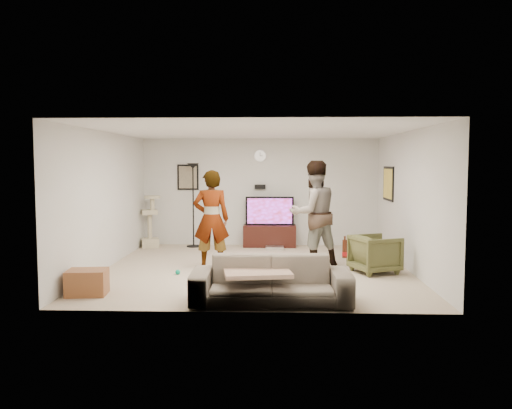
{
  "coord_description": "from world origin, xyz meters",
  "views": [
    {
      "loc": [
        0.34,
        -9.21,
        1.92
      ],
      "look_at": [
        -0.0,
        0.2,
        1.16
      ],
      "focal_mm": 35.82,
      "sensor_mm": 36.0,
      "label": 1
    }
  ],
  "objects_px": {
    "person_right": "(314,214)",
    "person_left": "(211,219)",
    "cat_tree": "(150,221)",
    "sofa": "(271,280)",
    "tv_stand": "(270,236)",
    "beer_bottle": "(345,249)",
    "floor_lamp": "(193,205)",
    "side_table": "(87,282)",
    "armchair": "(375,254)",
    "tv": "(270,211)"
  },
  "relations": [
    {
      "from": "floor_lamp",
      "to": "person_right",
      "type": "xyz_separation_m",
      "value": [
        2.6,
        -2.12,
        0.03
      ]
    },
    {
      "from": "tv_stand",
      "to": "person_right",
      "type": "relative_size",
      "value": 0.61
    },
    {
      "from": "tv_stand",
      "to": "person_left",
      "type": "relative_size",
      "value": 0.67
    },
    {
      "from": "person_left",
      "to": "sofa",
      "type": "height_order",
      "value": "person_left"
    },
    {
      "from": "floor_lamp",
      "to": "beer_bottle",
      "type": "distance_m",
      "value": 5.51
    },
    {
      "from": "tv_stand",
      "to": "sofa",
      "type": "distance_m",
      "value": 4.81
    },
    {
      "from": "cat_tree",
      "to": "beer_bottle",
      "type": "relative_size",
      "value": 4.78
    },
    {
      "from": "person_left",
      "to": "armchair",
      "type": "relative_size",
      "value": 2.45
    },
    {
      "from": "person_right",
      "to": "person_left",
      "type": "bearing_deg",
      "value": -16.92
    },
    {
      "from": "tv",
      "to": "beer_bottle",
      "type": "bearing_deg",
      "value": -77.44
    },
    {
      "from": "side_table",
      "to": "sofa",
      "type": "bearing_deg",
      "value": -7.14
    },
    {
      "from": "tv_stand",
      "to": "tv",
      "type": "distance_m",
      "value": 0.58
    },
    {
      "from": "armchair",
      "to": "tv_stand",
      "type": "bearing_deg",
      "value": 12.35
    },
    {
      "from": "floor_lamp",
      "to": "sofa",
      "type": "height_order",
      "value": "floor_lamp"
    },
    {
      "from": "tv",
      "to": "sofa",
      "type": "bearing_deg",
      "value": -89.22
    },
    {
      "from": "floor_lamp",
      "to": "side_table",
      "type": "xyz_separation_m",
      "value": [
        -0.87,
        -4.38,
        -0.78
      ]
    },
    {
      "from": "side_table",
      "to": "armchair",
      "type": "bearing_deg",
      "value": 20.58
    },
    {
      "from": "cat_tree",
      "to": "sofa",
      "type": "relative_size",
      "value": 0.55
    },
    {
      "from": "floor_lamp",
      "to": "cat_tree",
      "type": "relative_size",
      "value": 1.61
    },
    {
      "from": "tv",
      "to": "person_right",
      "type": "height_order",
      "value": "person_right"
    },
    {
      "from": "beer_bottle",
      "to": "side_table",
      "type": "relative_size",
      "value": 0.44
    },
    {
      "from": "cat_tree",
      "to": "side_table",
      "type": "relative_size",
      "value": 2.13
    },
    {
      "from": "cat_tree",
      "to": "person_right",
      "type": "xyz_separation_m",
      "value": [
        3.6,
        -2.04,
        0.39
      ]
    },
    {
      "from": "floor_lamp",
      "to": "person_left",
      "type": "distance_m",
      "value": 2.45
    },
    {
      "from": "tv",
      "to": "armchair",
      "type": "distance_m",
      "value": 3.39
    },
    {
      "from": "tv_stand",
      "to": "side_table",
      "type": "distance_m",
      "value": 5.18
    },
    {
      "from": "floor_lamp",
      "to": "side_table",
      "type": "relative_size",
      "value": 3.43
    },
    {
      "from": "person_right",
      "to": "side_table",
      "type": "distance_m",
      "value": 4.22
    },
    {
      "from": "cat_tree",
      "to": "sofa",
      "type": "distance_m",
      "value": 5.44
    },
    {
      "from": "beer_bottle",
      "to": "cat_tree",
      "type": "bearing_deg",
      "value": 129.51
    },
    {
      "from": "person_right",
      "to": "armchair",
      "type": "height_order",
      "value": "person_right"
    },
    {
      "from": "cat_tree",
      "to": "beer_bottle",
      "type": "height_order",
      "value": "cat_tree"
    },
    {
      "from": "cat_tree",
      "to": "person_right",
      "type": "distance_m",
      "value": 4.15
    },
    {
      "from": "person_right",
      "to": "beer_bottle",
      "type": "bearing_deg",
      "value": 71.06
    },
    {
      "from": "tv",
      "to": "side_table",
      "type": "relative_size",
      "value": 1.97
    },
    {
      "from": "person_right",
      "to": "tv_stand",
      "type": "bearing_deg",
      "value": -92.98
    },
    {
      "from": "person_right",
      "to": "armchair",
      "type": "relative_size",
      "value": 2.69
    },
    {
      "from": "tv_stand",
      "to": "cat_tree",
      "type": "distance_m",
      "value": 2.78
    },
    {
      "from": "person_right",
      "to": "sofa",
      "type": "bearing_deg",
      "value": 49.45
    },
    {
      "from": "person_right",
      "to": "cat_tree",
      "type": "bearing_deg",
      "value": -53.45
    },
    {
      "from": "sofa",
      "to": "beer_bottle",
      "type": "height_order",
      "value": "beer_bottle"
    },
    {
      "from": "sofa",
      "to": "side_table",
      "type": "xyz_separation_m",
      "value": [
        -2.69,
        0.34,
        -0.13
      ]
    },
    {
      "from": "armchair",
      "to": "floor_lamp",
      "type": "bearing_deg",
      "value": 31.73
    },
    {
      "from": "armchair",
      "to": "tv",
      "type": "bearing_deg",
      "value": 12.35
    },
    {
      "from": "cat_tree",
      "to": "tv_stand",
      "type": "bearing_deg",
      "value": 3.38
    },
    {
      "from": "tv_stand",
      "to": "person_left",
      "type": "xyz_separation_m",
      "value": [
        -1.05,
        -2.43,
        0.65
      ]
    },
    {
      "from": "beer_bottle",
      "to": "floor_lamp",
      "type": "bearing_deg",
      "value": 120.93
    },
    {
      "from": "floor_lamp",
      "to": "cat_tree",
      "type": "bearing_deg",
      "value": -175.53
    },
    {
      "from": "cat_tree",
      "to": "armchair",
      "type": "xyz_separation_m",
      "value": [
        4.64,
        -2.61,
        -0.26
      ]
    },
    {
      "from": "person_left",
      "to": "beer_bottle",
      "type": "distance_m",
      "value": 3.18
    }
  ]
}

